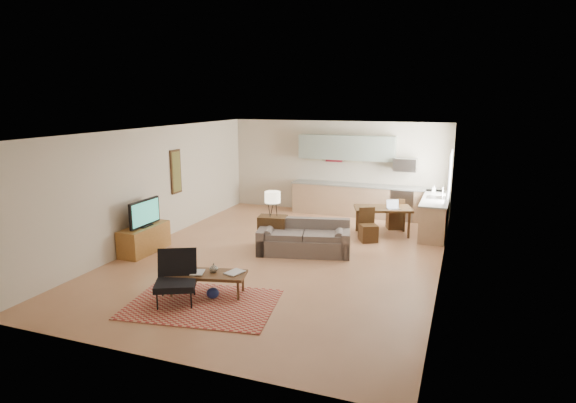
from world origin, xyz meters
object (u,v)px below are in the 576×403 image
at_px(coffee_table, 207,284).
at_px(tv_credenza, 144,239).
at_px(sofa, 304,237).
at_px(armchair, 176,279).
at_px(dining_table, 382,221).
at_px(console_table, 273,232).

xyz_separation_m(coffee_table, tv_credenza, (-2.50, 1.60, 0.10)).
xyz_separation_m(sofa, armchair, (-1.15, -3.23, 0.07)).
distance_m(sofa, dining_table, 2.50).
height_order(coffee_table, armchair, armchair).
relative_size(armchair, tv_credenza, 0.67).
distance_m(armchair, dining_table, 5.89).
bearing_deg(sofa, armchair, -123.41).
relative_size(sofa, coffee_table, 1.56).
bearing_deg(armchair, console_table, 58.24).
bearing_deg(coffee_table, console_table, 75.93).
height_order(sofa, console_table, console_table).
bearing_deg(dining_table, console_table, -156.70).
relative_size(console_table, dining_table, 0.53).
height_order(sofa, coffee_table, sofa).
distance_m(sofa, tv_credenza, 3.53).
xyz_separation_m(tv_credenza, dining_table, (4.70, 3.24, 0.05)).
height_order(coffee_table, dining_table, dining_table).
height_order(coffee_table, console_table, console_table).
relative_size(sofa, console_table, 2.85).
bearing_deg(dining_table, tv_credenza, -163.58).
height_order(coffee_table, tv_credenza, tv_credenza).
bearing_deg(sofa, coffee_table, -120.82).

